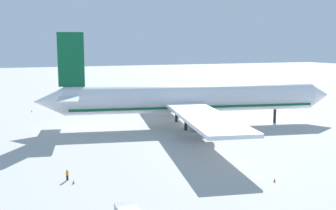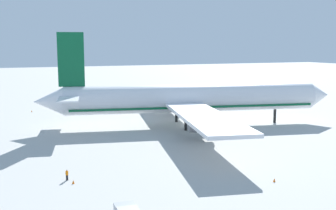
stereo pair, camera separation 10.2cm
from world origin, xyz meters
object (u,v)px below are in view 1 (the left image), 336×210
object	(u,v)px
traffic_cone_0	(275,180)
traffic_cone_4	(32,111)
traffic_cone_1	(74,182)
ground_worker_2	(67,175)
airliner	(188,99)

from	to	relation	value
traffic_cone_0	traffic_cone_4	xyz separation A→B (m)	(-28.40, 79.59, 0.00)
traffic_cone_1	traffic_cone_4	bearing A→B (deg)	90.87
traffic_cone_0	ground_worker_2	bearing A→B (deg)	156.41
airliner	traffic_cone_4	world-z (taller)	airliner
airliner	traffic_cone_1	xyz separation A→B (m)	(-33.46, -32.43, -6.43)
airliner	ground_worker_2	size ratio (longest dim) A/B	48.24
airliner	traffic_cone_1	distance (m)	47.04
traffic_cone_0	traffic_cone_1	xyz separation A→B (m)	(-27.35, 10.33, 0.00)
ground_worker_2	traffic_cone_1	distance (m)	2.05
ground_worker_2	traffic_cone_1	xyz separation A→B (m)	(0.60, -1.88, -0.55)
ground_worker_2	traffic_cone_1	world-z (taller)	ground_worker_2
traffic_cone_0	traffic_cone_4	world-z (taller)	same
ground_worker_2	traffic_cone_4	world-z (taller)	ground_worker_2
traffic_cone_0	traffic_cone_4	distance (m)	84.51
airliner	traffic_cone_4	xyz separation A→B (m)	(-34.51, 36.83, -6.43)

